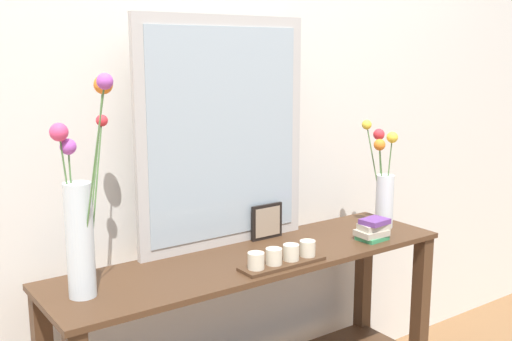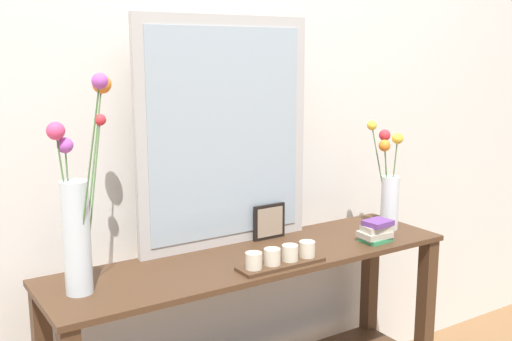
% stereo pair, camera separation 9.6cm
% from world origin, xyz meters
% --- Properties ---
extents(wall_back, '(6.40, 0.08, 2.70)m').
position_xyz_m(wall_back, '(0.00, 0.32, 1.35)').
color(wall_back, silver).
rests_on(wall_back, ground).
extents(console_table, '(1.52, 0.41, 0.76)m').
position_xyz_m(console_table, '(0.00, 0.00, 0.48)').
color(console_table, '#472D1C').
rests_on(console_table, ground).
extents(mirror_leaning, '(0.70, 0.03, 0.85)m').
position_xyz_m(mirror_leaning, '(-0.02, 0.17, 1.18)').
color(mirror_leaning, '#B7B2AD').
rests_on(mirror_leaning, console_table).
extents(tall_vase_left, '(0.23, 0.24, 0.66)m').
position_xyz_m(tall_vase_left, '(-0.62, 0.01, 1.01)').
color(tall_vase_left, silver).
rests_on(tall_vase_left, console_table).
extents(vase_right, '(0.12, 0.13, 0.45)m').
position_xyz_m(vase_right, '(0.64, -0.01, 0.94)').
color(vase_right, silver).
rests_on(vase_right, console_table).
extents(candle_tray, '(0.32, 0.09, 0.07)m').
position_xyz_m(candle_tray, '(0.01, -0.14, 0.79)').
color(candle_tray, '#472D1C').
rests_on(candle_tray, console_table).
extents(picture_frame_small, '(0.14, 0.01, 0.14)m').
position_xyz_m(picture_frame_small, '(0.15, 0.14, 0.83)').
color(picture_frame_small, black).
rests_on(picture_frame_small, console_table).
extents(book_stack, '(0.13, 0.10, 0.08)m').
position_xyz_m(book_stack, '(0.48, -0.11, 0.80)').
color(book_stack, '#388E56').
rests_on(book_stack, console_table).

